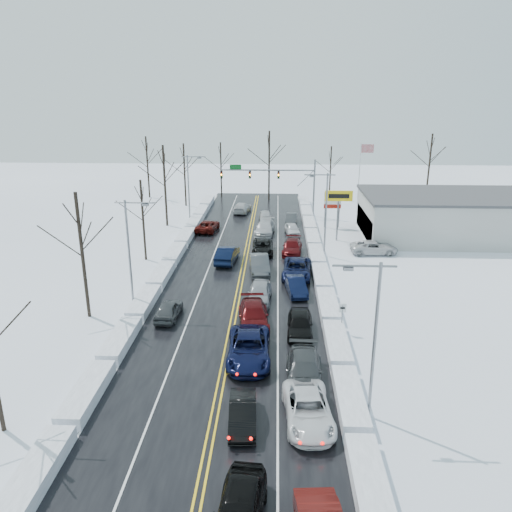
{
  "coord_description": "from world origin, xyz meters",
  "views": [
    {
      "loc": [
        3.28,
        -41.54,
        17.12
      ],
      "look_at": [
        1.44,
        2.19,
        2.5
      ],
      "focal_mm": 35.0,
      "sensor_mm": 36.0,
      "label": 1
    }
  ],
  "objects_px": {
    "traffic_signal_mast": "(278,178)",
    "oncoming_car_0": "(227,262)",
    "tires_plus_sign": "(339,199)",
    "flagpole": "(361,173)",
    "dealership_building": "(448,216)"
  },
  "relations": [
    {
      "from": "traffic_signal_mast",
      "to": "dealership_building",
      "type": "relative_size",
      "value": 0.65
    },
    {
      "from": "flagpole",
      "to": "dealership_building",
      "type": "height_order",
      "value": "flagpole"
    },
    {
      "from": "traffic_signal_mast",
      "to": "dealership_building",
      "type": "distance_m",
      "value": 23.01
    },
    {
      "from": "tires_plus_sign",
      "to": "oncoming_car_0",
      "type": "distance_m",
      "value": 15.71
    },
    {
      "from": "traffic_signal_mast",
      "to": "flagpole",
      "type": "distance_m",
      "value": 11.9
    },
    {
      "from": "traffic_signal_mast",
      "to": "flagpole",
      "type": "bearing_deg",
      "value": 9.73
    },
    {
      "from": "traffic_signal_mast",
      "to": "oncoming_car_0",
      "type": "relative_size",
      "value": 2.59
    },
    {
      "from": "tires_plus_sign",
      "to": "flagpole",
      "type": "height_order",
      "value": "flagpole"
    },
    {
      "from": "dealership_building",
      "to": "oncoming_car_0",
      "type": "bearing_deg",
      "value": -157.99
    },
    {
      "from": "flagpole",
      "to": "oncoming_car_0",
      "type": "bearing_deg",
      "value": -127.11
    },
    {
      "from": "oncoming_car_0",
      "to": "flagpole",
      "type": "bearing_deg",
      "value": -121.12
    },
    {
      "from": "flagpole",
      "to": "dealership_building",
      "type": "relative_size",
      "value": 0.49
    },
    {
      "from": "tires_plus_sign",
      "to": "dealership_building",
      "type": "height_order",
      "value": "tires_plus_sign"
    },
    {
      "from": "dealership_building",
      "to": "oncoming_car_0",
      "type": "height_order",
      "value": "dealership_building"
    },
    {
      "from": "traffic_signal_mast",
      "to": "oncoming_car_0",
      "type": "height_order",
      "value": "traffic_signal_mast"
    }
  ]
}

